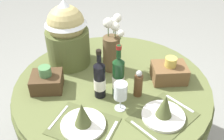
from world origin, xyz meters
TOP-DOWN VIEW (x-y plane):
  - dining_table at (0.00, 0.00)m, footprint 1.29×1.29m
  - place_setting_left at (-0.18, -0.36)m, footprint 0.42×0.39m
  - place_setting_right at (0.26, -0.32)m, footprint 0.43×0.42m
  - flower_vase at (0.01, 0.17)m, footprint 0.14×0.18m
  - wine_bottle_left at (0.03, -0.11)m, footprint 0.07×0.07m
  - wine_bottle_right at (-0.08, -0.12)m, footprint 0.07×0.07m
  - wine_glass_right at (0.03, -0.24)m, footprint 0.08×0.08m
  - pepper_mill at (0.15, -0.13)m, footprint 0.05×0.05m
  - gift_tub_back_left at (-0.29, 0.26)m, footprint 0.30×0.30m
  - woven_basket_side_left at (-0.41, -0.02)m, footprint 0.19×0.17m
  - woven_basket_side_right at (0.37, 0.01)m, footprint 0.22×0.17m

SIDE VIEW (x-z plane):
  - dining_table at x=0.00m, z-range 0.22..0.94m
  - place_setting_left at x=-0.18m, z-range 0.69..0.85m
  - place_setting_right at x=0.26m, z-range 0.69..0.85m
  - woven_basket_side_left at x=-0.41m, z-range 0.70..0.86m
  - woven_basket_side_right at x=0.37m, z-range 0.70..0.87m
  - pepper_mill at x=0.15m, z-range 0.72..0.90m
  - wine_bottle_right at x=-0.08m, z-range 0.69..1.01m
  - wine_glass_right at x=0.03m, z-range 0.76..0.94m
  - wine_bottle_left at x=0.03m, z-range 0.68..1.03m
  - flower_vase at x=0.01m, z-range 0.70..1.08m
  - gift_tub_back_left at x=-0.29m, z-range 0.74..1.20m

